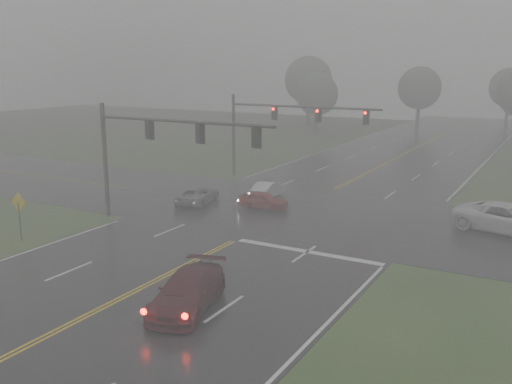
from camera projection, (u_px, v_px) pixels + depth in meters
The scene contains 16 objects.
ground at pixel (32, 344), 20.72m from camera, with size 180.00×180.00×0.00m, color #27411B.
main_road at pixel (280, 217), 37.74m from camera, with size 18.00×160.00×0.02m, color black.
cross_street at pixel (293, 211), 39.45m from camera, with size 120.00×14.00×0.02m, color black.
stop_bar at pixel (307, 252), 30.83m from camera, with size 8.50×0.50×0.01m, color silver.
sedan_maroon at pixel (188, 309), 23.72m from camera, with size 2.13×5.23×1.52m, color #390A12.
sedan_red at pixel (264, 209), 40.04m from camera, with size 1.42×3.53×1.20m, color maroon.
sedan_silver at pixel (268, 198), 43.31m from camera, with size 1.32×3.80×1.25m, color #B8BBC1.
car_grey at pixel (198, 203), 41.61m from camera, with size 2.05×4.44×1.23m, color #5A5D62.
pickup_white at pixel (507, 233), 34.33m from camera, with size 2.90×6.30×1.75m, color silver.
signal_gantry_near at pixel (150, 142), 35.13m from camera, with size 12.69×0.33×7.51m.
signal_gantry_far at pixel (276, 121), 48.68m from camera, with size 13.66×0.37×7.32m.
sign_diamond_west at pixel (19, 208), 32.40m from camera, with size 1.19×0.11×2.86m.
tree_nw_a at pixel (317, 94), 79.68m from camera, with size 5.96×5.96×8.75m.
tree_n_mid at pixel (420, 88), 86.71m from camera, with size 6.51×6.51×9.56m.
tree_nw_b at pixel (308, 80), 90.79m from camera, with size 7.60×7.60×11.16m.
tree_n_far at pixel (509, 88), 91.67m from camera, with size 6.33×6.33×9.30m.
Camera 1 is at (16.40, -12.58, 9.99)m, focal length 40.00 mm.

